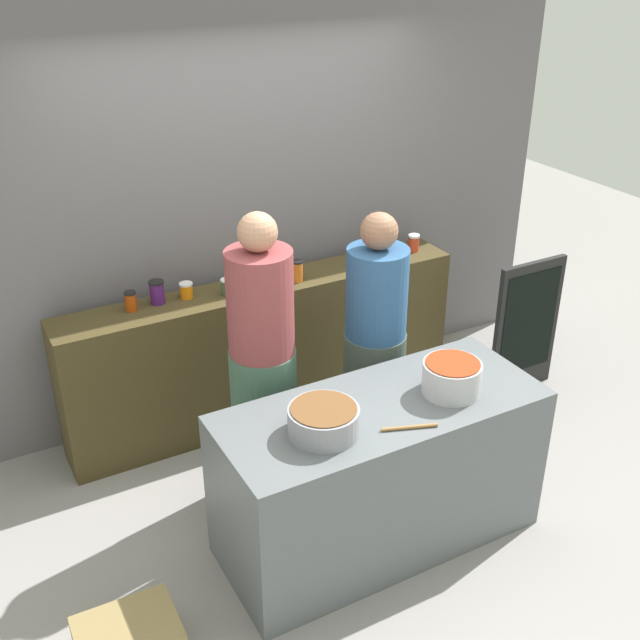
{
  "coord_description": "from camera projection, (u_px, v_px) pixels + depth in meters",
  "views": [
    {
      "loc": [
        -1.84,
        -2.99,
        3.03
      ],
      "look_at": [
        0.0,
        0.35,
        1.05
      ],
      "focal_mm": 43.34,
      "sensor_mm": 36.0,
      "label": 1
    }
  ],
  "objects": [
    {
      "name": "ground",
      "position": [
        349.0,
        503.0,
        4.51
      ],
      "size": [
        12.0,
        12.0,
        0.0
      ],
      "primitive_type": "plane",
      "color": "gray"
    },
    {
      "name": "storefront_wall",
      "position": [
        237.0,
        189.0,
        4.95
      ],
      "size": [
        4.8,
        0.12,
        3.0
      ],
      "primitive_type": "cube",
      "color": "slate",
      "rests_on": "ground"
    },
    {
      "name": "display_shelf",
      "position": [
        266.0,
        350.0,
        5.14
      ],
      "size": [
        2.7,
        0.36,
        0.97
      ],
      "primitive_type": "cube",
      "color": "#43371C",
      "rests_on": "ground"
    },
    {
      "name": "prep_table",
      "position": [
        379.0,
        473.0,
        4.08
      ],
      "size": [
        1.7,
        0.7,
        0.86
      ],
      "primitive_type": "cube",
      "color": "slate",
      "rests_on": "ground"
    },
    {
      "name": "preserve_jar_0",
      "position": [
        131.0,
        301.0,
        4.57
      ],
      "size": [
        0.07,
        0.07,
        0.12
      ],
      "color": "#A93B0D",
      "rests_on": "display_shelf"
    },
    {
      "name": "preserve_jar_1",
      "position": [
        157.0,
        292.0,
        4.65
      ],
      "size": [
        0.09,
        0.09,
        0.15
      ],
      "color": "#471960",
      "rests_on": "display_shelf"
    },
    {
      "name": "preserve_jar_2",
      "position": [
        186.0,
        290.0,
        4.73
      ],
      "size": [
        0.08,
        0.08,
        0.1
      ],
      "color": "orange",
      "rests_on": "display_shelf"
    },
    {
      "name": "preserve_jar_3",
      "position": [
        227.0,
        287.0,
        4.77
      ],
      "size": [
        0.08,
        0.08,
        0.1
      ],
      "color": "#395130",
      "rests_on": "display_shelf"
    },
    {
      "name": "preserve_jar_4",
      "position": [
        252.0,
        279.0,
        4.83
      ],
      "size": [
        0.07,
        0.07,
        0.13
      ],
      "color": "gold",
      "rests_on": "display_shelf"
    },
    {
      "name": "preserve_jar_5",
      "position": [
        297.0,
        271.0,
        4.94
      ],
      "size": [
        0.07,
        0.07,
        0.14
      ],
      "color": "orange",
      "rests_on": "display_shelf"
    },
    {
      "name": "preserve_jar_6",
      "position": [
        388.0,
        244.0,
        5.34
      ],
      "size": [
        0.09,
        0.09,
        0.14
      ],
      "color": "#4F1853",
      "rests_on": "display_shelf"
    },
    {
      "name": "preserve_jar_7",
      "position": [
        414.0,
        243.0,
        5.39
      ],
      "size": [
        0.08,
        0.08,
        0.12
      ],
      "color": "#B9381D",
      "rests_on": "display_shelf"
    },
    {
      "name": "cooking_pot_left",
      "position": [
        324.0,
        421.0,
        3.63
      ],
      "size": [
        0.34,
        0.34,
        0.14
      ],
      "color": "gray",
      "rests_on": "prep_table"
    },
    {
      "name": "cooking_pot_center",
      "position": [
        452.0,
        378.0,
        3.95
      ],
      "size": [
        0.3,
        0.3,
        0.17
      ],
      "color": "#B7B7BC",
      "rests_on": "prep_table"
    },
    {
      "name": "wooden_spoon",
      "position": [
        409.0,
        427.0,
        3.69
      ],
      "size": [
        0.27,
        0.11,
        0.02
      ],
      "primitive_type": "cylinder",
      "rotation": [
        1.57,
        0.0,
        4.36
      ],
      "color": "#9E703D",
      "rests_on": "prep_table"
    },
    {
      "name": "cook_with_tongs",
      "position": [
        263.0,
        377.0,
        4.26
      ],
      "size": [
        0.37,
        0.37,
        1.75
      ],
      "color": "#3E604B",
      "rests_on": "ground"
    },
    {
      "name": "cook_in_cap",
      "position": [
        374.0,
        355.0,
        4.59
      ],
      "size": [
        0.37,
        0.37,
        1.62
      ],
      "color": "#455349",
      "rests_on": "ground"
    },
    {
      "name": "chalkboard_sign",
      "position": [
        526.0,
        327.0,
        5.4
      ],
      "size": [
        0.55,
        0.04,
        0.99
      ],
      "color": "black",
      "rests_on": "ground"
    }
  ]
}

